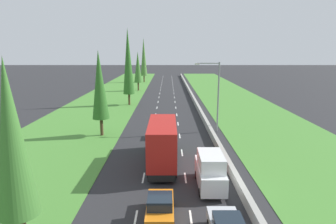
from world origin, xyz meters
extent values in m
plane|color=#28282B|center=(0.00, 60.00, 0.00)|extent=(300.00, 300.00, 0.00)
cube|color=#478433|center=(-12.65, 60.00, 0.02)|extent=(14.00, 140.00, 0.04)
cube|color=#478433|center=(14.35, 60.00, 0.02)|extent=(14.00, 140.00, 0.04)
cube|color=#9E9B93|center=(5.70, 60.00, 0.42)|extent=(0.44, 120.00, 0.85)
cube|color=white|center=(-1.75, 15.00, 0.01)|extent=(0.14, 2.00, 0.01)
cube|color=white|center=(-1.75, 21.00, 0.01)|extent=(0.14, 2.00, 0.01)
cube|color=white|center=(-1.75, 27.00, 0.01)|extent=(0.14, 2.00, 0.01)
cube|color=white|center=(-1.75, 33.00, 0.01)|extent=(0.14, 2.00, 0.01)
cube|color=white|center=(-1.75, 39.00, 0.01)|extent=(0.14, 2.00, 0.01)
cube|color=white|center=(-1.75, 45.00, 0.01)|extent=(0.14, 2.00, 0.01)
cube|color=white|center=(-1.75, 51.00, 0.01)|extent=(0.14, 2.00, 0.01)
cube|color=white|center=(-1.75, 57.00, 0.01)|extent=(0.14, 2.00, 0.01)
cube|color=white|center=(-1.75, 63.00, 0.01)|extent=(0.14, 2.00, 0.01)
cube|color=white|center=(-1.75, 69.00, 0.01)|extent=(0.14, 2.00, 0.01)
cube|color=white|center=(-1.75, 75.00, 0.01)|extent=(0.14, 2.00, 0.01)
cube|color=white|center=(-1.75, 81.00, 0.01)|extent=(0.14, 2.00, 0.01)
cube|color=white|center=(-1.75, 87.00, 0.01)|extent=(0.14, 2.00, 0.01)
cube|color=white|center=(-1.75, 93.00, 0.01)|extent=(0.14, 2.00, 0.01)
cube|color=white|center=(-1.75, 99.00, 0.01)|extent=(0.14, 2.00, 0.01)
cube|color=white|center=(-1.75, 105.00, 0.01)|extent=(0.14, 2.00, 0.01)
cube|color=white|center=(-1.75, 111.00, 0.01)|extent=(0.14, 2.00, 0.01)
cube|color=white|center=(-1.75, 117.00, 0.01)|extent=(0.14, 2.00, 0.01)
cube|color=white|center=(1.75, 15.00, 0.01)|extent=(0.14, 2.00, 0.01)
cube|color=white|center=(1.75, 21.00, 0.01)|extent=(0.14, 2.00, 0.01)
cube|color=white|center=(1.75, 27.00, 0.01)|extent=(0.14, 2.00, 0.01)
cube|color=white|center=(1.75, 33.00, 0.01)|extent=(0.14, 2.00, 0.01)
cube|color=white|center=(1.75, 39.00, 0.01)|extent=(0.14, 2.00, 0.01)
cube|color=white|center=(1.75, 45.00, 0.01)|extent=(0.14, 2.00, 0.01)
cube|color=white|center=(1.75, 51.00, 0.01)|extent=(0.14, 2.00, 0.01)
cube|color=white|center=(1.75, 57.00, 0.01)|extent=(0.14, 2.00, 0.01)
cube|color=white|center=(1.75, 63.00, 0.01)|extent=(0.14, 2.00, 0.01)
cube|color=white|center=(1.75, 69.00, 0.01)|extent=(0.14, 2.00, 0.01)
cube|color=white|center=(1.75, 75.00, 0.01)|extent=(0.14, 2.00, 0.01)
cube|color=white|center=(1.75, 81.00, 0.01)|extent=(0.14, 2.00, 0.01)
cube|color=white|center=(1.75, 87.00, 0.01)|extent=(0.14, 2.00, 0.01)
cube|color=white|center=(1.75, 93.00, 0.01)|extent=(0.14, 2.00, 0.01)
cube|color=white|center=(1.75, 99.00, 0.01)|extent=(0.14, 2.00, 0.01)
cube|color=white|center=(1.75, 105.00, 0.01)|extent=(0.14, 2.00, 0.01)
cube|color=white|center=(1.75, 111.00, 0.01)|extent=(0.14, 2.00, 0.01)
cube|color=white|center=(1.75, 117.00, 0.01)|extent=(0.14, 2.00, 0.01)
cube|color=orange|center=(-0.19, 14.98, 0.70)|extent=(1.68, 3.90, 0.76)
cube|color=#19232D|center=(-0.19, 14.68, 1.40)|extent=(1.52, 1.60, 0.64)
cylinder|color=black|center=(-0.95, 16.19, 0.32)|extent=(0.22, 0.64, 0.64)
cylinder|color=black|center=(0.57, 16.19, 0.32)|extent=(0.22, 0.64, 0.64)
cube|color=black|center=(-0.21, 24.23, 0.60)|extent=(2.20, 9.40, 0.56)
cube|color=#237A33|center=(-0.21, 27.83, 2.13)|extent=(2.40, 2.20, 2.50)
cube|color=#B21E19|center=(-0.21, 23.13, 2.53)|extent=(2.44, 7.20, 3.30)
cylinder|color=black|center=(-1.33, 27.53, 0.32)|extent=(0.22, 0.64, 0.64)
cylinder|color=black|center=(0.91, 27.53, 0.32)|extent=(0.22, 0.64, 0.64)
cylinder|color=black|center=(-1.33, 22.05, 0.32)|extent=(0.22, 0.64, 0.64)
cylinder|color=black|center=(0.91, 22.05, 0.32)|extent=(0.22, 0.64, 0.64)
cylinder|color=black|center=(-1.33, 20.97, 0.32)|extent=(0.22, 0.64, 0.64)
cylinder|color=black|center=(0.91, 20.97, 0.32)|extent=(0.22, 0.64, 0.64)
cube|color=white|center=(3.53, 19.37, 1.02)|extent=(1.90, 4.90, 1.40)
cube|color=white|center=(3.53, 19.07, 2.27)|extent=(1.80, 3.10, 1.10)
cylinder|color=black|center=(2.66, 20.88, 0.32)|extent=(0.22, 0.64, 0.64)
cylinder|color=black|center=(4.40, 20.88, 0.32)|extent=(0.22, 0.64, 0.64)
cylinder|color=black|center=(2.66, 17.85, 0.32)|extent=(0.22, 0.64, 0.64)
cylinder|color=black|center=(4.40, 17.85, 0.32)|extent=(0.22, 0.64, 0.64)
cube|color=silver|center=(-0.04, 32.48, 0.68)|extent=(1.76, 4.50, 0.72)
cube|color=#19232D|center=(-0.04, 32.33, 1.34)|extent=(1.56, 1.90, 0.60)
cylinder|color=black|center=(-0.84, 33.88, 0.32)|extent=(0.22, 0.64, 0.64)
cylinder|color=black|center=(0.76, 33.88, 0.32)|extent=(0.22, 0.64, 0.64)
cylinder|color=black|center=(-0.84, 31.09, 0.32)|extent=(0.22, 0.64, 0.64)
cylinder|color=black|center=(0.76, 31.09, 0.32)|extent=(0.22, 0.64, 0.64)
cone|color=#3D752D|center=(-7.30, 12.07, 6.20)|extent=(2.06, 2.06, 8.01)
cylinder|color=#4C3823|center=(-7.96, 33.19, 1.10)|extent=(0.40, 0.40, 2.20)
cone|color=#2D6623|center=(-7.96, 33.19, 6.36)|extent=(2.06, 2.06, 8.32)
cylinder|color=#4C3823|center=(-7.25, 53.79, 1.10)|extent=(0.41, 0.41, 2.20)
cone|color=#2D6623|center=(-7.25, 53.79, 8.41)|extent=(2.17, 2.17, 12.42)
cylinder|color=#4C3823|center=(-7.53, 74.05, 1.10)|extent=(0.39, 0.39, 2.20)
cone|color=#3D752D|center=(-7.53, 74.05, 6.18)|extent=(2.05, 2.05, 7.96)
cylinder|color=#4C3823|center=(-7.70, 94.83, 1.10)|extent=(0.41, 0.41, 2.20)
cone|color=#4C7F38|center=(-7.70, 94.83, 8.36)|extent=(2.16, 2.16, 12.32)
cylinder|color=gray|center=(6.75, 35.11, 4.50)|extent=(0.20, 0.20, 9.00)
cylinder|color=gray|center=(5.35, 35.11, 8.85)|extent=(2.80, 0.12, 0.12)
cube|color=silver|center=(3.95, 35.11, 8.75)|extent=(0.60, 0.28, 0.20)
camera|label=1|loc=(0.30, -1.27, 10.41)|focal=30.69mm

